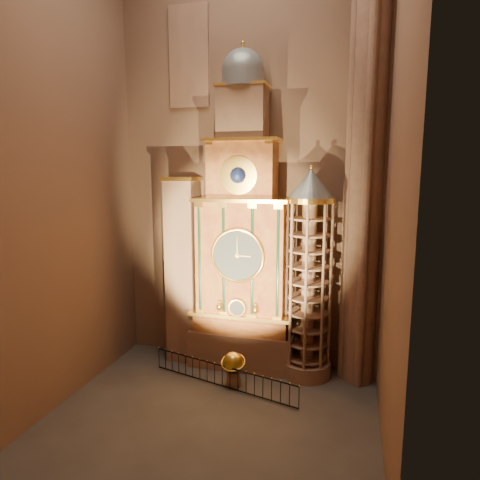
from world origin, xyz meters
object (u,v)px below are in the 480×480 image
(celestial_globe, at_px, (233,366))
(iron_railing, at_px, (222,376))
(astronomical_clock, at_px, (243,245))
(stair_turret, at_px, (308,277))
(portrait_tower, at_px, (183,270))

(celestial_globe, bearing_deg, iron_railing, -149.25)
(astronomical_clock, relative_size, celestial_globe, 9.51)
(stair_turret, relative_size, celestial_globe, 6.15)
(portrait_tower, bearing_deg, celestial_globe, -34.32)
(astronomical_clock, relative_size, portrait_tower, 1.64)
(astronomical_clock, relative_size, stair_turret, 1.55)
(iron_railing, bearing_deg, stair_turret, 32.50)
(iron_railing, bearing_deg, astronomical_clock, 83.25)
(astronomical_clock, distance_m, iron_railing, 6.66)
(astronomical_clock, bearing_deg, portrait_tower, 179.71)
(astronomical_clock, xyz_separation_m, iron_railing, (-0.32, -2.70, -6.08))
(portrait_tower, height_order, celestial_globe, portrait_tower)
(astronomical_clock, height_order, celestial_globe, astronomical_clock)
(portrait_tower, relative_size, stair_turret, 0.94)
(astronomical_clock, bearing_deg, stair_turret, -4.30)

